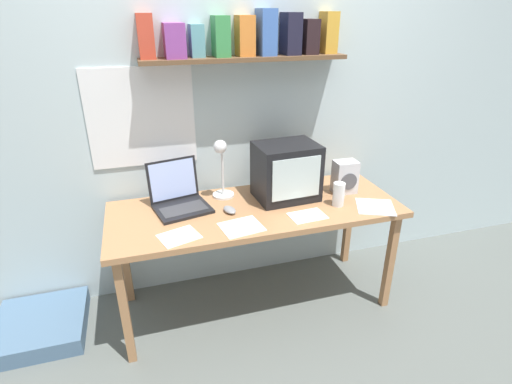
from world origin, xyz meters
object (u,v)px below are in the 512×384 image
object	(u,v)px
desk_lamp	(221,165)
loose_paper_near_laptop	(308,216)
space_heater	(345,177)
loose_paper_near_monitor	(375,207)
laptop	(178,196)
open_notebook	(179,236)
computer_mouse	(230,210)
crt_monitor	(286,171)
corner_desk	(256,216)
printed_handout	(241,227)
juice_glass	(339,195)
floor_cushion	(41,326)

from	to	relation	value
desk_lamp	loose_paper_near_laptop	world-z (taller)	desk_lamp
space_heater	loose_paper_near_monitor	distance (m)	0.29
laptop	open_notebook	distance (m)	0.37
computer_mouse	loose_paper_near_laptop	distance (m)	0.45
open_notebook	crt_monitor	bearing A→B (deg)	22.79
corner_desk	open_notebook	bearing A→B (deg)	-156.10
laptop	corner_desk	bearing A→B (deg)	-30.89
open_notebook	printed_handout	bearing A→B (deg)	0.63
juice_glass	printed_handout	xyz separation A→B (m)	(-0.63, -0.09, -0.06)
crt_monitor	loose_paper_near_laptop	xyz separation A→B (m)	(0.03, -0.28, -0.17)
loose_paper_near_monitor	loose_paper_near_laptop	xyz separation A→B (m)	(-0.44, 0.01, 0.00)
corner_desk	open_notebook	xyz separation A→B (m)	(-0.49, -0.22, 0.06)
laptop	loose_paper_near_monitor	size ratio (longest dim) A/B	1.26
floor_cushion	loose_paper_near_monitor	bearing A→B (deg)	-8.58
desk_lamp	loose_paper_near_monitor	world-z (taller)	desk_lamp
corner_desk	laptop	world-z (taller)	laptop
open_notebook	floor_cushion	distance (m)	1.12
laptop	floor_cushion	distance (m)	1.15
computer_mouse	printed_handout	distance (m)	0.19
laptop	space_heater	distance (m)	1.06
corner_desk	floor_cushion	distance (m)	1.46
computer_mouse	floor_cushion	world-z (taller)	computer_mouse
crt_monitor	desk_lamp	xyz separation A→B (m)	(-0.38, 0.10, 0.05)
laptop	loose_paper_near_laptop	size ratio (longest dim) A/B	1.69
crt_monitor	space_heater	xyz separation A→B (m)	(0.39, -0.03, -0.07)
computer_mouse	loose_paper_near_laptop	size ratio (longest dim) A/B	0.54
corner_desk	desk_lamp	world-z (taller)	desk_lamp
computer_mouse	open_notebook	bearing A→B (deg)	-148.55
crt_monitor	loose_paper_near_monitor	size ratio (longest dim) A/B	1.35
crt_monitor	laptop	distance (m)	0.67
space_heater	computer_mouse	size ratio (longest dim) A/B	1.80
juice_glass	open_notebook	world-z (taller)	juice_glass
computer_mouse	floor_cushion	bearing A→B (deg)	174.22
printed_handout	loose_paper_near_monitor	xyz separation A→B (m)	(0.84, 0.00, 0.00)
desk_lamp	open_notebook	world-z (taller)	desk_lamp
desk_lamp	printed_handout	size ratio (longest dim) A/B	1.56
desk_lamp	loose_paper_near_monitor	distance (m)	0.96
crt_monitor	printed_handout	bearing A→B (deg)	-144.86
desk_lamp	loose_paper_near_laptop	size ratio (longest dim) A/B	1.79
open_notebook	loose_paper_near_laptop	size ratio (longest dim) A/B	1.11
crt_monitor	printed_handout	xyz separation A→B (m)	(-0.37, -0.29, -0.17)
crt_monitor	juice_glass	xyz separation A→B (m)	(0.26, -0.20, -0.11)
juice_glass	space_heater	xyz separation A→B (m)	(0.13, 0.16, 0.04)
juice_glass	loose_paper_near_laptop	bearing A→B (deg)	-161.29
crt_monitor	open_notebook	bearing A→B (deg)	-160.70
computer_mouse	juice_glass	bearing A→B (deg)	-8.49
laptop	loose_paper_near_laptop	bearing A→B (deg)	-38.96
loose_paper_near_laptop	crt_monitor	bearing A→B (deg)	96.54
corner_desk	loose_paper_near_monitor	xyz separation A→B (m)	(0.69, -0.21, 0.06)
juice_glass	space_heater	distance (m)	0.21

